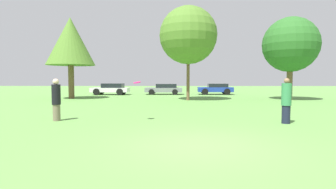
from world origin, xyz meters
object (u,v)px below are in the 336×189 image
object	(u,v)px
parked_car_white	(111,89)
person_thrower	(56,100)
parked_car_grey	(165,89)
tree_1	(188,35)
person_catcher	(286,101)
tree_0	(70,42)
frisbee	(137,82)
parked_car_blue	(216,89)
tree_2	(290,45)

from	to	relation	value
parked_car_white	person_thrower	bearing A→B (deg)	97.86
parked_car_grey	tree_1	bearing A→B (deg)	105.90
person_catcher	parked_car_grey	world-z (taller)	person_catcher
tree_0	parked_car_grey	distance (m)	11.11
person_catcher	parked_car_white	size ratio (longest dim) A/B	0.42
person_thrower	parked_car_white	distance (m)	18.22
person_catcher	frisbee	size ratio (longest dim) A/B	5.70
parked_car_grey	parked_car_blue	bearing A→B (deg)	-178.43
tree_1	tree_2	world-z (taller)	tree_1
tree_0	parked_car_blue	size ratio (longest dim) A/B	1.81
parked_car_white	parked_car_blue	size ratio (longest dim) A/B	1.05
frisbee	parked_car_white	distance (m)	18.91
tree_1	tree_2	xyz separation A→B (m)	(8.27, 0.56, -0.68)
tree_2	parked_car_blue	size ratio (longest dim) A/B	1.72
parked_car_blue	frisbee	bearing A→B (deg)	73.41
person_thrower	frisbee	xyz separation A→B (m)	(3.26, -0.05, 0.69)
tree_0	frisbee	bearing A→B (deg)	-59.50
person_catcher	parked_car_blue	xyz separation A→B (m)	(0.60, 19.36, -0.21)
tree_0	tree_2	distance (m)	18.35
frisbee	parked_car_blue	size ratio (longest dim) A/B	0.08
parked_car_white	parked_car_grey	size ratio (longest dim) A/B	0.98
frisbee	tree_1	distance (m)	11.49
frisbee	parked_car_grey	world-z (taller)	frisbee
tree_0	tree_2	size ratio (longest dim) A/B	1.05
tree_0	tree_1	bearing A→B (deg)	-10.41
tree_1	person_thrower	bearing A→B (deg)	-119.53
frisbee	tree_0	distance (m)	14.81
tree_2	parked_car_grey	size ratio (longest dim) A/B	1.61
person_catcher	parked_car_grey	size ratio (longest dim) A/B	0.41
person_catcher	tree_1	distance (m)	12.24
person_catcher	tree_2	world-z (taller)	tree_2
person_catcher	tree_1	bearing A→B (deg)	-71.37
parked_car_white	parked_car_grey	distance (m)	5.83
person_thrower	person_catcher	size ratio (longest dim) A/B	0.99
tree_0	tree_1	distance (m)	10.19
frisbee	tree_2	size ratio (longest dim) A/B	0.05
parked_car_white	parked_car_grey	bearing A→B (deg)	-170.96
frisbee	tree_1	xyz separation A→B (m)	(2.70, 10.58, 3.58)
frisbee	tree_2	world-z (taller)	tree_2
frisbee	person_catcher	bearing A→B (deg)	-4.94
parked_car_blue	tree_0	bearing A→B (deg)	27.20
person_catcher	person_thrower	bearing A→B (deg)	-0.00
tree_0	parked_car_blue	bearing A→B (deg)	25.34
person_catcher	frisbee	bearing A→B (deg)	-1.45
parked_car_grey	person_catcher	bearing A→B (deg)	106.53
frisbee	tree_0	size ratio (longest dim) A/B	0.04
tree_1	parked_car_grey	xyz separation A→B (m)	(-2.08, 8.32, -4.51)
parked_car_grey	parked_car_blue	size ratio (longest dim) A/B	1.07
frisbee	parked_car_grey	distance (m)	18.93
tree_2	parked_car_white	xyz separation A→B (m)	(-16.14, 7.03, -3.78)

